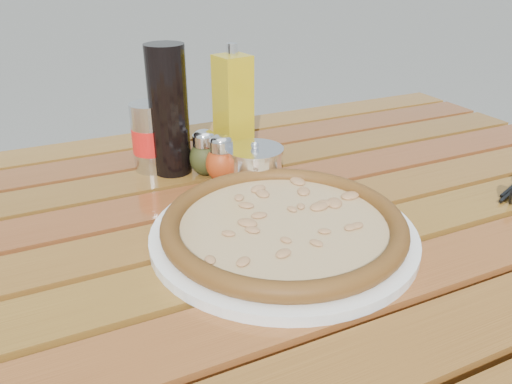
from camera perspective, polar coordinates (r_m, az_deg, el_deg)
name	(u,v)px	position (r m, az deg, el deg)	size (l,w,h in m)	color
table	(261,259)	(0.78, 0.63, -7.61)	(1.40, 0.90, 0.75)	#391B0D
plate	(283,234)	(0.68, 3.13, -4.77)	(0.36, 0.36, 0.01)	white
pizza	(284,224)	(0.67, 3.16, -3.62)	(0.42, 0.42, 0.03)	beige
pepper_shaker	(222,159)	(0.84, -3.96, 3.77)	(0.06, 0.06, 0.08)	#BE4115
oregano_shaker	(205,153)	(0.86, -5.86, 4.40)	(0.06, 0.06, 0.08)	#393D18
dark_bottle	(169,111)	(0.86, -9.93, 9.12)	(0.07, 0.07, 0.22)	black
soda_can	(151,138)	(0.89, -11.89, 6.11)	(0.08, 0.08, 0.12)	silver
olive_oil_cruet	(233,108)	(0.92, -2.62, 9.62)	(0.06, 0.06, 0.21)	#B99C13
parmesan_tin	(255,164)	(0.84, -0.12, 3.22)	(0.11, 0.11, 0.07)	white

